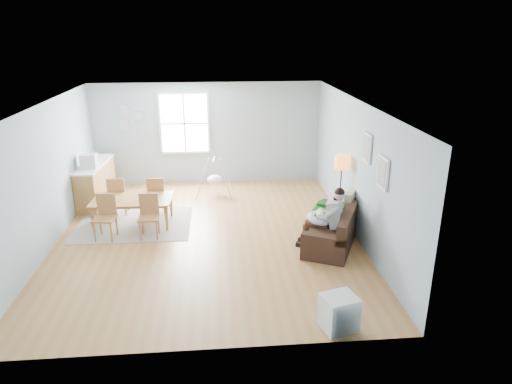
{
  "coord_description": "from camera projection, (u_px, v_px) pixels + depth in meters",
  "views": [
    {
      "loc": [
        0.24,
        -8.51,
        4.03
      ],
      "look_at": [
        0.97,
        -0.19,
        1.0
      ],
      "focal_mm": 32.0,
      "sensor_mm": 36.0,
      "label": 1
    }
  ],
  "objects": [
    {
      "name": "baby_swing",
      "position": [
        215.0,
        179.0,
        11.52
      ],
      "size": [
        0.97,
        0.98,
        0.93
      ],
      "color": "silver",
      "rests_on": "room"
    },
    {
      "name": "chair_nw",
      "position": [
        117.0,
        194.0,
        10.23
      ],
      "size": [
        0.41,
        0.41,
        0.89
      ],
      "color": "#955833",
      "rests_on": "rug"
    },
    {
      "name": "pictures",
      "position": [
        374.0,
        160.0,
        7.96
      ],
      "size": [
        0.05,
        1.34,
        0.74
      ],
      "color": "white",
      "rests_on": "room"
    },
    {
      "name": "beige_pillow",
      "position": [
        350.0,
        202.0,
        9.19
      ],
      "size": [
        0.35,
        0.46,
        0.46
      ],
      "primitive_type": "cube",
      "rotation": [
        0.0,
        0.0,
        -0.55
      ],
      "color": "tan",
      "rests_on": "sofa"
    },
    {
      "name": "chair_sw",
      "position": [
        106.0,
        214.0,
        9.11
      ],
      "size": [
        0.46,
        0.46,
        0.91
      ],
      "color": "#955833",
      "rests_on": "rug"
    },
    {
      "name": "window",
      "position": [
        184.0,
        123.0,
        11.96
      ],
      "size": [
        1.32,
        0.08,
        1.62
      ],
      "color": "white",
      "rests_on": "room"
    },
    {
      "name": "dining_table",
      "position": [
        133.0,
        212.0,
        9.78
      ],
      "size": [
        1.71,
        0.99,
        0.59
      ],
      "primitive_type": "imported",
      "rotation": [
        0.0,
        0.0,
        -0.03
      ],
      "color": "brown",
      "rests_on": "rug"
    },
    {
      "name": "counter",
      "position": [
        96.0,
        183.0,
        10.97
      ],
      "size": [
        0.62,
        1.78,
        0.98
      ],
      "color": "brown",
      "rests_on": "room"
    },
    {
      "name": "infant",
      "position": [
        320.0,
        213.0,
        8.7
      ],
      "size": [
        0.2,
        0.35,
        0.13
      ],
      "color": "silver",
      "rests_on": "nursing_pillow"
    },
    {
      "name": "rug",
      "position": [
        134.0,
        224.0,
        9.88
      ],
      "size": [
        2.42,
        1.85,
        0.01
      ],
      "primitive_type": "cube",
      "rotation": [
        0.0,
        0.0,
        -0.01
      ],
      "color": "#9D9790",
      "rests_on": "room"
    },
    {
      "name": "nursing_pillow",
      "position": [
        320.0,
        218.0,
        8.7
      ],
      "size": [
        0.64,
        0.63,
        0.2
      ],
      "primitive_type": "torus",
      "rotation": [
        0.0,
        0.14,
        -0.33
      ],
      "color": "silver",
      "rests_on": "father"
    },
    {
      "name": "toddler",
      "position": [
        334.0,
        208.0,
        9.01
      ],
      "size": [
        0.52,
        0.41,
        0.78
      ],
      "color": "white",
      "rests_on": "sofa"
    },
    {
      "name": "storage_cube",
      "position": [
        338.0,
        313.0,
        6.39
      ],
      "size": [
        0.56,
        0.52,
        0.51
      ],
      "color": "silver",
      "rests_on": "room"
    },
    {
      "name": "father",
      "position": [
        327.0,
        216.0,
        8.63
      ],
      "size": [
        0.94,
        0.65,
        1.25
      ],
      "color": "#9B9B9E",
      "rests_on": "sofa"
    },
    {
      "name": "room",
      "position": [
        204.0,
        119.0,
        8.5
      ],
      "size": [
        8.4,
        9.4,
        3.9
      ],
      "color": "#A76E3B"
    },
    {
      "name": "green_throw",
      "position": [
        338.0,
        208.0,
        9.47
      ],
      "size": [
        1.12,
        1.07,
        0.04
      ],
      "primitive_type": "cube",
      "rotation": [
        0.0,
        0.0,
        -0.53
      ],
      "color": "#125013",
      "rests_on": "sofa"
    },
    {
      "name": "sofa",
      "position": [
        335.0,
        230.0,
        8.96
      ],
      "size": [
        1.53,
        2.06,
        0.77
      ],
      "color": "black",
      "rests_on": "room"
    },
    {
      "name": "floor_lamp",
      "position": [
        342.0,
        168.0,
        9.45
      ],
      "size": [
        0.31,
        0.31,
        1.54
      ],
      "color": "black",
      "rests_on": "room"
    },
    {
      "name": "monitor",
      "position": [
        89.0,
        161.0,
        10.43
      ],
      "size": [
        0.35,
        0.33,
        0.32
      ],
      "color": "silver",
      "rests_on": "counter"
    },
    {
      "name": "chair_ne",
      "position": [
        156.0,
        193.0,
        10.3
      ],
      "size": [
        0.4,
        0.4,
        0.88
      ],
      "color": "#955833",
      "rests_on": "rug"
    },
    {
      "name": "chair_se",
      "position": [
        149.0,
        213.0,
        9.18
      ],
      "size": [
        0.41,
        0.41,
        0.89
      ],
      "color": "#955833",
      "rests_on": "rug"
    },
    {
      "name": "wall_plates",
      "position": [
        129.0,
        117.0,
        11.79
      ],
      "size": [
        0.67,
        0.02,
        0.66
      ],
      "color": "#92A9B0",
      "rests_on": "room"
    }
  ]
}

